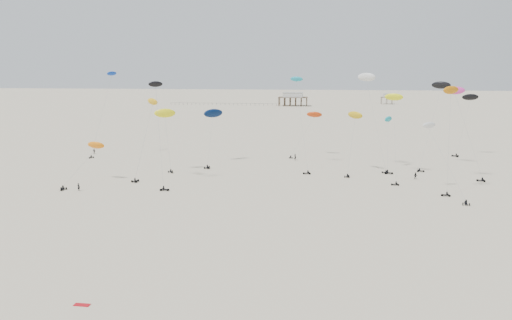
# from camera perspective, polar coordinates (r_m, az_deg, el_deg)

# --- Properties ---
(ground_plane) EXTENTS (900.00, 900.00, 0.00)m
(ground_plane) POSITION_cam_1_polar(r_m,az_deg,el_deg) (216.67, 4.17, 3.40)
(ground_plane) COLOR beige
(pavilion_main) EXTENTS (21.00, 13.00, 9.80)m
(pavilion_main) POSITION_cam_1_polar(r_m,az_deg,el_deg) (366.10, 4.24, 6.86)
(pavilion_main) COLOR brown
(pavilion_main) RESTS_ON ground
(pavilion_small) EXTENTS (9.00, 7.00, 8.00)m
(pavilion_small) POSITION_cam_1_polar(r_m,az_deg,el_deg) (397.87, 14.72, 6.71)
(pavilion_small) COLOR brown
(pavilion_small) RESTS_ON ground
(pier_fence) EXTENTS (80.20, 0.20, 1.50)m
(pier_fence) POSITION_cam_1_polar(r_m,az_deg,el_deg) (373.42, -3.80, 6.40)
(pier_fence) COLOR black
(pier_fence) RESTS_ON ground
(rig_0) EXTENTS (6.01, 13.70, 13.37)m
(rig_0) POSITION_cam_1_polar(r_m,az_deg,el_deg) (121.84, -18.52, 0.70)
(rig_0) COLOR black
(rig_0) RESTS_ON ground
(rig_1) EXTENTS (7.84, 15.10, 18.74)m
(rig_1) POSITION_cam_1_polar(r_m,az_deg,el_deg) (109.61, 20.75, 0.27)
(rig_1) COLOR black
(rig_1) RESTS_ON ground
(rig_2) EXTENTS (6.84, 15.19, 25.80)m
(rig_2) POSITION_cam_1_polar(r_m,az_deg,el_deg) (131.97, 5.06, 5.73)
(rig_2) COLOR black
(rig_2) RESTS_ON ground
(rig_3) EXTENTS (6.20, 11.35, 25.81)m
(rig_3) POSITION_cam_1_polar(r_m,az_deg,el_deg) (157.86, -16.87, 6.54)
(rig_3) COLOR black
(rig_3) RESTS_ON ground
(rig_4) EXTENTS (6.26, 7.50, 19.46)m
(rig_4) POSITION_cam_1_polar(r_m,az_deg,el_deg) (119.38, -12.33, 3.76)
(rig_4) COLOR black
(rig_4) RESTS_ON ground
(rig_5) EXTENTS (5.83, 5.32, 16.21)m
(rig_5) POSITION_cam_1_polar(r_m,az_deg,el_deg) (129.29, -10.29, 4.50)
(rig_5) COLOR black
(rig_5) RESTS_ON ground
(rig_6) EXTENTS (6.89, 10.27, 23.61)m
(rig_6) POSITION_cam_1_polar(r_m,az_deg,el_deg) (112.46, -10.97, 3.24)
(rig_6) COLOR black
(rig_6) RESTS_ON ground
(rig_7) EXTENTS (9.79, 9.29, 14.74)m
(rig_7) POSITION_cam_1_polar(r_m,az_deg,el_deg) (152.19, 6.32, 4.55)
(rig_7) COLOR black
(rig_7) RESTS_ON ground
(rig_8) EXTENTS (4.12, 7.30, 22.59)m
(rig_8) POSITION_cam_1_polar(r_m,az_deg,el_deg) (111.80, 21.26, 4.70)
(rig_8) COLOR black
(rig_8) RESTS_ON ground
(rig_9) EXTENTS (7.75, 6.13, 18.94)m
(rig_9) POSITION_cam_1_polar(r_m,az_deg,el_deg) (163.60, 23.00, 5.41)
(rig_9) COLOR black
(rig_9) RESTS_ON ground
(rig_10) EXTENTS (3.03, 11.41, 14.57)m
(rig_10) POSITION_cam_1_polar(r_m,az_deg,el_deg) (133.24, 14.89, 2.08)
(rig_10) COLOR black
(rig_10) RESTS_ON ground
(rig_11) EXTENTS (10.06, 3.30, 22.11)m
(rig_11) POSITION_cam_1_polar(r_m,az_deg,el_deg) (125.83, 22.47, 5.00)
(rig_11) COLOR black
(rig_11) RESTS_ON ground
(rig_12) EXTENTS (4.98, 15.61, 22.06)m
(rig_12) POSITION_cam_1_polar(r_m,az_deg,el_deg) (125.65, 15.50, 5.48)
(rig_12) COLOR black
(rig_12) RESTS_ON ground
(rig_13) EXTENTS (9.83, 13.50, 24.04)m
(rig_13) POSITION_cam_1_polar(r_m,az_deg,el_deg) (142.22, 20.10, 6.73)
(rig_13) COLOR black
(rig_13) RESTS_ON ground
(rig_14) EXTENTS (5.91, 14.63, 16.51)m
(rig_14) POSITION_cam_1_polar(r_m,az_deg,el_deg) (140.04, -5.00, 4.51)
(rig_14) COLOR black
(rig_14) RESTS_ON ground
(rig_15) EXTENTS (5.03, 11.84, 16.29)m
(rig_15) POSITION_cam_1_polar(r_m,az_deg,el_deg) (128.56, 11.14, 4.04)
(rig_15) COLOR black
(rig_15) RESTS_ON ground
(rig_16) EXTENTS (8.61, 10.72, 25.48)m
(rig_16) POSITION_cam_1_polar(r_m,az_deg,el_deg) (134.16, 12.76, 8.10)
(rig_16) COLOR black
(rig_16) RESTS_ON ground
(spectator_0) EXTENTS (0.81, 0.64, 1.99)m
(spectator_0) POSITION_cam_1_polar(r_m,az_deg,el_deg) (114.68, -19.59, -3.33)
(spectator_0) COLOR black
(spectator_0) RESTS_ON ground
(spectator_1) EXTENTS (1.06, 0.80, 1.93)m
(spectator_1) POSITION_cam_1_polar(r_m,az_deg,el_deg) (125.22, 17.76, -2.11)
(spectator_1) COLOR black
(spectator_1) RESTS_ON ground
(spectator_2) EXTENTS (1.26, 0.88, 1.94)m
(spectator_2) POSITION_cam_1_polar(r_m,az_deg,el_deg) (163.14, -18.00, 0.67)
(spectator_2) COLOR black
(spectator_2) RESTS_ON ground
(spectator_3) EXTENTS (0.92, 0.92, 2.13)m
(spectator_3) POSITION_cam_1_polar(r_m,az_deg,el_deg) (144.79, 4.49, -0.02)
(spectator_3) COLOR black
(spectator_3) RESTS_ON ground
(grounded_kite_b) EXTENTS (1.81, 0.73, 0.07)m
(grounded_kite_b) POSITION_cam_1_polar(r_m,az_deg,el_deg) (60.86, -19.27, -15.39)
(grounded_kite_b) COLOR #B50B14
(grounded_kite_b) RESTS_ON ground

